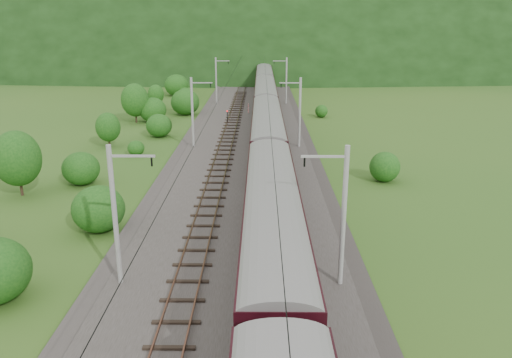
{
  "coord_description": "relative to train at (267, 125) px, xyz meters",
  "views": [
    {
      "loc": [
        1.71,
        -25.06,
        14.45
      ],
      "look_at": [
        1.35,
        12.11,
        2.6
      ],
      "focal_mm": 35.0,
      "sensor_mm": 36.0,
      "label": 1
    }
  ],
  "objects": [
    {
      "name": "catenary_left",
      "position": [
        -8.52,
        5.14,
        0.62
      ],
      "size": [
        2.54,
        192.28,
        8.0
      ],
      "color": "gray",
      "rests_on": "railbed"
    },
    {
      "name": "overhead_wires",
      "position": [
        -2.4,
        -16.86,
        3.22
      ],
      "size": [
        4.83,
        198.0,
        0.03
      ],
      "color": "black",
      "rests_on": "ground"
    },
    {
      "name": "vegetation_left",
      "position": [
        -16.78,
        -10.16,
        -1.47
      ],
      "size": [
        12.96,
        147.35,
        7.03
      ],
      "color": "#164712",
      "rests_on": "ground"
    },
    {
      "name": "ground",
      "position": [
        -2.4,
        -26.86,
        -3.88
      ],
      "size": [
        600.0,
        600.0,
        0.0
      ],
      "primitive_type": "plane",
      "color": "#29551A",
      "rests_on": "ground"
    },
    {
      "name": "signal",
      "position": [
        -5.51,
        18.93,
        -2.49
      ],
      "size": [
        0.21,
        0.21,
        1.86
      ],
      "color": "black",
      "rests_on": "railbed"
    },
    {
      "name": "mountain_ridge",
      "position": [
        -122.4,
        273.14,
        -3.88
      ],
      "size": [
        336.0,
        280.0,
        132.0
      ],
      "primitive_type": "ellipsoid",
      "color": "black",
      "rests_on": "ground"
    },
    {
      "name": "hazard_post_near",
      "position": [
        -2.68,
        27.37,
        -2.85
      ],
      "size": [
        0.16,
        0.16,
        1.47
      ],
      "primitive_type": "cylinder",
      "color": "red",
      "rests_on": "railbed"
    },
    {
      "name": "track_right",
      "position": [
        0.0,
        -16.86,
        -3.51
      ],
      "size": [
        2.4,
        220.0,
        0.27
      ],
      "color": "brown",
      "rests_on": "railbed"
    },
    {
      "name": "train",
      "position": [
        0.0,
        0.0,
        0.0
      ],
      "size": [
        3.32,
        184.35,
        5.8
      ],
      "color": "black",
      "rests_on": "ground"
    },
    {
      "name": "catenary_right",
      "position": [
        3.72,
        5.14,
        0.62
      ],
      "size": [
        2.54,
        192.28,
        8.0
      ],
      "color": "gray",
      "rests_on": "railbed"
    },
    {
      "name": "vegetation_right",
      "position": [
        9.31,
        -32.63,
        -2.64
      ],
      "size": [
        5.62,
        94.29,
        2.77
      ],
      "color": "#164712",
      "rests_on": "ground"
    },
    {
      "name": "track_left",
      "position": [
        -4.8,
        -16.86,
        -3.51
      ],
      "size": [
        2.4,
        220.0,
        0.27
      ],
      "color": "brown",
      "rests_on": "railbed"
    },
    {
      "name": "railbed",
      "position": [
        -2.4,
        -16.86,
        -3.73
      ],
      "size": [
        14.0,
        220.0,
        0.3
      ],
      "primitive_type": "cube",
      "color": "#38332D",
      "rests_on": "ground"
    },
    {
      "name": "mountain_main",
      "position": [
        -2.4,
        233.14,
        -3.88
      ],
      "size": [
        504.0,
        360.0,
        244.0
      ],
      "primitive_type": "ellipsoid",
      "color": "black",
      "rests_on": "ground"
    },
    {
      "name": "hazard_post_far",
      "position": [
        -1.7,
        18.81,
        -2.79
      ],
      "size": [
        0.17,
        0.17,
        1.58
      ],
      "primitive_type": "cylinder",
      "color": "red",
      "rests_on": "railbed"
    }
  ]
}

